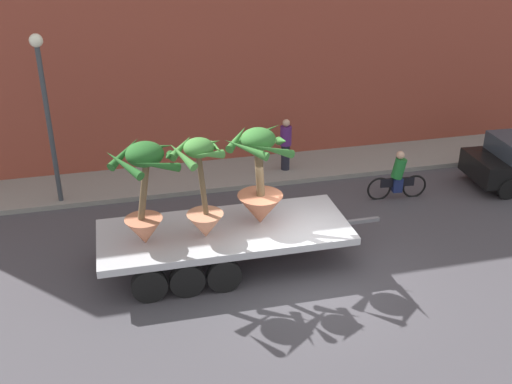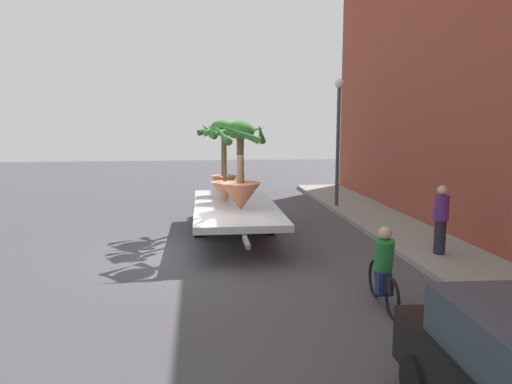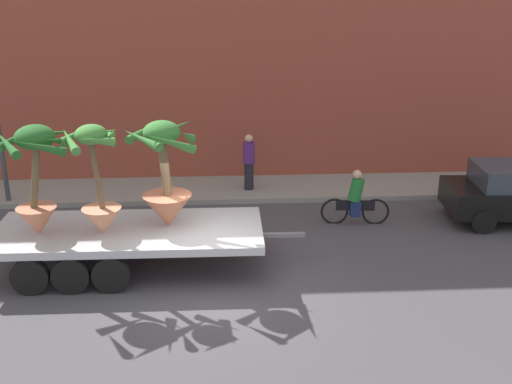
% 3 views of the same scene
% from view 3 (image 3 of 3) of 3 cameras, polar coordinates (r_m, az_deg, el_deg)
% --- Properties ---
extents(ground_plane, '(60.00, 60.00, 0.00)m').
position_cam_3_polar(ground_plane, '(13.71, -3.93, -8.63)').
color(ground_plane, '#423F44').
extents(sidewalk, '(24.00, 2.20, 0.15)m').
position_cam_3_polar(sidewalk, '(19.27, -3.82, 0.22)').
color(sidewalk, gray).
rests_on(sidewalk, ground).
extents(building_facade, '(24.00, 1.20, 9.25)m').
position_cam_3_polar(building_facade, '(19.95, -4.11, 14.31)').
color(building_facade, brown).
rests_on(building_facade, ground).
extents(flatbed_trailer, '(7.04, 2.46, 0.98)m').
position_cam_3_polar(flatbed_trailer, '(14.50, -12.52, -4.05)').
color(flatbed_trailer, '#B7BABF').
rests_on(flatbed_trailer, ground).
extents(potted_palm_rear, '(1.29, 1.34, 2.47)m').
position_cam_3_polar(potted_palm_rear, '(13.82, -14.26, 0.72)').
color(potted_palm_rear, tan).
rests_on(potted_palm_rear, flatbed_trailer).
extents(potted_palm_middle, '(1.64, 1.64, 2.44)m').
position_cam_3_polar(potted_palm_middle, '(13.98, -8.23, 0.92)').
color(potted_palm_middle, '#B26647').
rests_on(potted_palm_middle, flatbed_trailer).
extents(potted_palm_front, '(1.64, 1.69, 2.47)m').
position_cam_3_polar(potted_palm_front, '(14.10, -19.41, 1.31)').
color(potted_palm_front, '#C17251').
rests_on(potted_palm_front, flatbed_trailer).
extents(cyclist, '(1.84, 0.37, 1.54)m').
position_cam_3_polar(cyclist, '(16.87, 9.06, -0.74)').
color(cyclist, black).
rests_on(cyclist, ground).
extents(pedestrian_near_gate, '(0.36, 0.36, 1.71)m').
position_cam_3_polar(pedestrian_near_gate, '(18.78, -0.65, 2.84)').
color(pedestrian_near_gate, black).
rests_on(pedestrian_near_gate, sidewalk).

